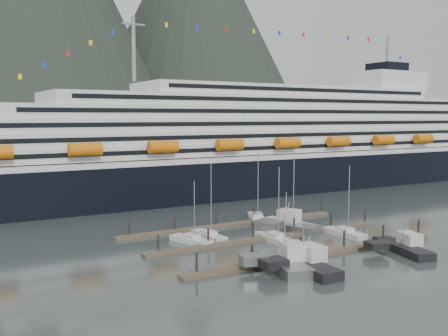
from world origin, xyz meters
The scene contains 15 objects.
ground centered at (0.00, 0.00, 0.00)m, with size 1600.00×1600.00×0.00m, color #455150.
cruise_ship centered at (30.03, 54.94, 12.04)m, with size 210.00×30.40×50.30m.
dock_near centered at (-4.93, -9.95, 0.31)m, with size 48.18×2.28×3.20m.
dock_mid centered at (-4.93, 3.05, 0.31)m, with size 48.18×2.28×3.20m.
dock_far centered at (-4.93, 16.05, 0.31)m, with size 48.18×2.28×3.20m.
sailboat_a centered at (-18.47, 7.50, 0.40)m, with size 4.69×8.87×11.13m.
sailboat_b centered at (-14.25, 8.98, 0.41)m, with size 2.70×9.15×13.74m.
sailboat_c centered at (-5.56, 0.95, 0.42)m, with size 2.89×9.51×13.46m.
sailboat_d centered at (4.63, 10.33, 0.42)m, with size 4.82×11.74×14.08m.
sailboat_g centered at (1.96, 17.55, 0.43)m, with size 6.98×10.65×14.82m.
sailboat_h centered at (7.84, -1.84, 0.42)m, with size 2.78×8.91×13.26m.
trawler_a centered at (-12.29, -14.60, 0.92)m, with size 9.61×13.33×7.26m.
trawler_b centered at (-14.30, -12.92, 0.97)m, with size 9.99×12.61×7.84m.
trawler_c centered at (7.60, -14.96, 0.83)m, with size 9.50×12.83×6.31m.
trawler_e centered at (1.21, 6.93, 0.99)m, with size 10.94×13.00×8.11m.
Camera 1 is at (-58.28, -70.65, 21.45)m, focal length 42.00 mm.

